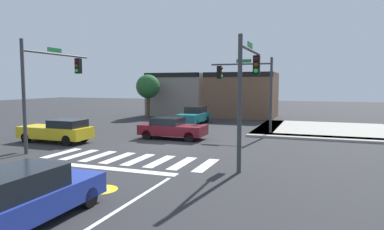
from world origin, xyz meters
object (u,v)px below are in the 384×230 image
object	(u,v)px
traffic_signal_southwest	(50,77)
traffic_signal_southeast	(248,79)
car_yellow	(58,131)
roadside_tree	(148,87)
car_blue	(21,197)
car_teal	(194,115)
car_maroon	(172,128)
traffic_signal_northeast	(247,82)

from	to	relation	value
traffic_signal_southwest	traffic_signal_southeast	size ratio (longest dim) A/B	1.06
car_yellow	roadside_tree	size ratio (longest dim) A/B	0.98
car_yellow	roadside_tree	xyz separation A→B (m)	(-1.94, 15.89, 2.62)
car_blue	car_yellow	xyz separation A→B (m)	(-8.14, 10.50, -0.02)
traffic_signal_southwest	car_teal	size ratio (longest dim) A/B	1.35
traffic_signal_southwest	car_maroon	world-z (taller)	traffic_signal_southwest
car_blue	traffic_signal_southwest	bearing A→B (deg)	38.59
car_maroon	roadside_tree	world-z (taller)	roadside_tree
car_teal	car_blue	distance (m)	23.38
car_teal	car_blue	bearing A→B (deg)	9.01
car_blue	traffic_signal_northeast	bearing A→B (deg)	-6.65
car_teal	roadside_tree	bearing A→B (deg)	-117.25
traffic_signal_southwest	traffic_signal_southeast	bearing A→B (deg)	-90.60
car_blue	roadside_tree	size ratio (longest dim) A/B	1.00
traffic_signal_northeast	roadside_tree	bearing A→B (deg)	-32.99
car_blue	roadside_tree	bearing A→B (deg)	20.90
roadside_tree	car_maroon	bearing A→B (deg)	-56.43
traffic_signal_southwest	car_maroon	distance (m)	8.08
car_teal	car_yellow	distance (m)	13.36
car_blue	car_maroon	distance (m)	14.43
car_blue	car_maroon	bearing A→B (deg)	8.14
traffic_signal_northeast	car_teal	size ratio (longest dim) A/B	1.26
traffic_signal_northeast	traffic_signal_southwest	distance (m)	13.29
roadside_tree	traffic_signal_southeast	bearing A→B (deg)	-51.12
traffic_signal_southeast	car_blue	distance (m)	10.23
traffic_signal_northeast	traffic_signal_southwest	bearing A→B (deg)	45.43
traffic_signal_southeast	car_maroon	xyz separation A→B (m)	(-6.10, 5.42, -3.14)
traffic_signal_southeast	car_maroon	bearing A→B (deg)	48.37
traffic_signal_southwest	roadside_tree	world-z (taller)	traffic_signal_southwest
car_teal	traffic_signal_southwest	bearing A→B (deg)	-13.98
car_blue	traffic_signal_southeast	bearing A→B (deg)	-24.55
traffic_signal_southwest	car_yellow	xyz separation A→B (m)	(-0.96, 1.51, -3.29)
traffic_signal_northeast	car_maroon	distance (m)	6.67
traffic_signal_southeast	car_teal	distance (m)	16.47
traffic_signal_southwest	car_teal	bearing A→B (deg)	-13.98
traffic_signal_northeast	car_yellow	world-z (taller)	traffic_signal_northeast
traffic_signal_southwest	roadside_tree	size ratio (longest dim) A/B	1.27
traffic_signal_southwest	car_teal	world-z (taller)	traffic_signal_southwest
traffic_signal_southwest	car_maroon	size ratio (longest dim) A/B	1.37
car_teal	car_yellow	world-z (taller)	car_teal
traffic_signal_northeast	traffic_signal_southwest	world-z (taller)	traffic_signal_southwest
car_teal	car_yellow	xyz separation A→B (m)	(-4.47, -12.59, -0.03)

